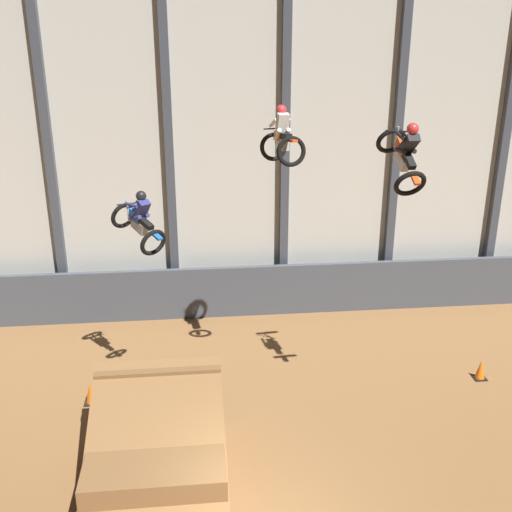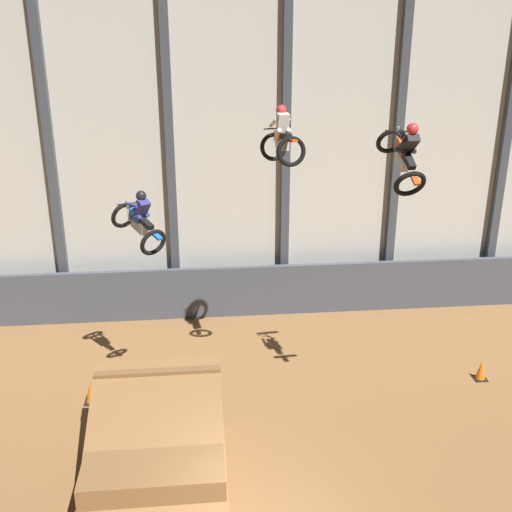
# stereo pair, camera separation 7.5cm
# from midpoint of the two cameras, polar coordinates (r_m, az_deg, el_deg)

# --- Properties ---
(arena_back_wall) EXTENTS (32.00, 0.40, 10.90)m
(arena_back_wall) POSITION_cam_midpoint_polar(r_m,az_deg,el_deg) (20.16, -2.84, 9.25)
(arena_back_wall) COLOR beige
(arena_back_wall) RESTS_ON ground_plane
(lower_barrier) EXTENTS (31.36, 0.20, 1.82)m
(lower_barrier) POSITION_cam_midpoint_polar(r_m,az_deg,el_deg) (20.89, -2.52, -3.41)
(lower_barrier) COLOR #474C56
(lower_barrier) RESTS_ON ground_plane
(dirt_ramp) EXTENTS (2.94, 4.94, 2.10)m
(dirt_ramp) POSITION_cam_midpoint_polar(r_m,az_deg,el_deg) (14.08, -9.45, -17.46)
(dirt_ramp) COLOR brown
(dirt_ramp) RESTS_ON ground_plane
(rider_bike_left_air) EXTENTS (1.57, 1.77, 1.64)m
(rider_bike_left_air) POSITION_cam_midpoint_polar(r_m,az_deg,el_deg) (15.36, -11.20, 3.26)
(rider_bike_left_air) COLOR black
(rider_bike_center_air) EXTENTS (0.99, 1.79, 1.50)m
(rider_bike_center_air) POSITION_cam_midpoint_polar(r_m,az_deg,el_deg) (15.03, 2.35, 11.00)
(rider_bike_center_air) COLOR black
(rider_bike_right_air) EXTENTS (0.87, 1.85, 1.70)m
(rider_bike_right_air) POSITION_cam_midpoint_polar(r_m,az_deg,el_deg) (13.96, 13.72, 9.37)
(rider_bike_right_air) COLOR black
(traffic_cone_near_ramp) EXTENTS (0.36, 0.36, 0.58)m
(traffic_cone_near_ramp) POSITION_cam_midpoint_polar(r_m,az_deg,el_deg) (16.99, -15.61, -12.52)
(traffic_cone_near_ramp) COLOR black
(traffic_cone_near_ramp) RESTS_ON ground_plane
(traffic_cone_arena_edge) EXTENTS (0.36, 0.36, 0.58)m
(traffic_cone_arena_edge) POSITION_cam_midpoint_polar(r_m,az_deg,el_deg) (18.58, 20.49, -10.11)
(traffic_cone_arena_edge) COLOR black
(traffic_cone_arena_edge) RESTS_ON ground_plane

